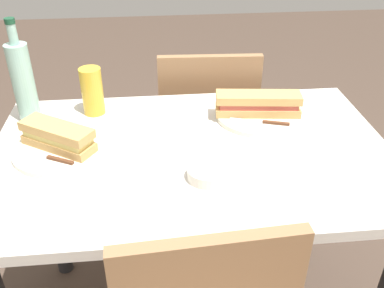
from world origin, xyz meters
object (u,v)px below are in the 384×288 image
Objects in this scene: knife_near at (263,122)px; beer_glass at (92,91)px; dining_table at (192,186)px; knife_far at (48,157)px; baguette_sandwich_near at (258,104)px; plate_far at (60,149)px; water_bottle at (23,81)px; olive_bowl at (208,173)px; baguette_sandwich_far at (58,136)px; plate_near at (257,116)px; chair_near at (206,130)px.

beer_glass reaches higher than knife_near.
dining_table is 6.79× the size of knife_far.
plate_far is (0.59, 0.14, -0.04)m from baguette_sandwich_near.
plate_far is at bearing 120.99° from water_bottle.
olive_bowl is (0.20, 0.30, -0.03)m from baguette_sandwich_near.
plate_far is at bearing 7.42° from knife_near.
baguette_sandwich_far is at bearing 120.99° from water_bottle.
knife_near is 0.63m from knife_far.
olive_bowl is at bearing 50.04° from knife_near.
baguette_sandwich_near is at bearing -162.54° from knife_far.
beer_glass is at bearing -108.50° from baguette_sandwich_far.
baguette_sandwich_near is at bearing -143.16° from dining_table.
dining_table is 6.40× the size of knife_near.
plate_far is 1.70× the size of beer_glass.
water_bottle is (0.71, -0.06, 0.08)m from baguette_sandwich_near.
beer_glass is 1.44× the size of olive_bowl.
water_bottle is (0.12, -0.20, 0.12)m from plate_far.
plate_near is 0.04m from baguette_sandwich_near.
chair_near is at bearing -101.89° from dining_table.
baguette_sandwich_near is at bearing -166.79° from plate_far.
baguette_sandwich_far is at bearing -111.84° from knife_far.
baguette_sandwich_far is (0.59, 0.08, 0.03)m from knife_near.
knife_near is 0.73m from water_bottle.
chair_near is 0.78m from baguette_sandwich_far.
olive_bowl is at bearing 82.54° from chair_near.
dining_table is 10.72× the size of olive_bowl.
knife_near reaches higher than plate_far.
plate_near is 1.47× the size of knife_near.
knife_far is at bearing 17.46° from baguette_sandwich_near.
baguette_sandwich_near is 2.55× the size of olive_bowl.
knife_near is at bearing 94.02° from plate_near.
olive_bowl is at bearing 56.82° from plate_near.
plate_far is at bearing -22.52° from olive_bowl.
baguette_sandwich_near reaches higher than knife_near.
plate_far is at bearing -4.55° from dining_table.
beer_glass is at bearing -15.94° from knife_near.
plate_far is at bearing 13.21° from plate_near.
baguette_sandwich_near reaches higher than knife_far.
knife_far reaches higher than plate_near.
plate_near is 1.55× the size of knife_far.
olive_bowl reaches higher than knife_near.
chair_near is 3.32× the size of plate_near.
water_bottle is at bearing -59.01° from baguette_sandwich_far.
chair_near is 5.65× the size of beer_glass.
plate_far is (0.59, 0.08, -0.01)m from knife_near.
knife_far is at bearing 48.99° from chair_near.
baguette_sandwich_far is at bearing -22.52° from olive_bowl.
knife_near is at bearing 170.24° from water_bottle.
knife_far is at bearing 17.46° from plate_near.
plate_near is at bearing -166.79° from baguette_sandwich_far.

